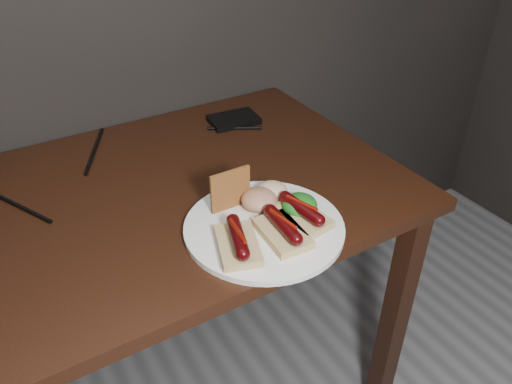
% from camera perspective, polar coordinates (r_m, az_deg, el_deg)
% --- Properties ---
extents(desk, '(1.40, 0.70, 0.75)m').
position_cam_1_polar(desk, '(1.11, -19.05, -6.38)').
color(desk, black).
rests_on(desk, ground).
extents(hard_drive, '(0.14, 0.10, 0.02)m').
position_cam_1_polar(hard_drive, '(1.35, -2.55, 8.26)').
color(hard_drive, black).
rests_on(hard_drive, desk).
extents(desk_cables, '(1.01, 0.34, 0.01)m').
position_cam_1_polar(desk_cables, '(1.18, -23.05, 0.97)').
color(desk_cables, black).
rests_on(desk_cables, desk).
extents(plate, '(0.34, 0.34, 0.01)m').
position_cam_1_polar(plate, '(0.95, 0.93, -4.05)').
color(plate, white).
rests_on(plate, desk).
extents(bread_sausage_left, '(0.10, 0.13, 0.04)m').
position_cam_1_polar(bread_sausage_left, '(0.89, -2.09, -5.68)').
color(bread_sausage_left, '#D9C37F').
rests_on(bread_sausage_left, plate).
extents(bread_sausage_center, '(0.08, 0.12, 0.04)m').
position_cam_1_polar(bread_sausage_center, '(0.91, 3.04, -4.29)').
color(bread_sausage_center, '#D9C37F').
rests_on(bread_sausage_center, plate).
extents(bread_sausage_right, '(0.08, 0.12, 0.04)m').
position_cam_1_polar(bread_sausage_right, '(0.95, 5.17, -2.44)').
color(bread_sausage_right, '#D9C37F').
rests_on(bread_sausage_right, plate).
extents(crispbread, '(0.08, 0.01, 0.08)m').
position_cam_1_polar(crispbread, '(0.97, -2.94, 0.28)').
color(crispbread, '#AB662E').
rests_on(crispbread, plate).
extents(salad_greens, '(0.07, 0.07, 0.04)m').
position_cam_1_polar(salad_greens, '(0.97, 5.00, -1.49)').
color(salad_greens, '#115516').
rests_on(salad_greens, plate).
extents(salsa_mound, '(0.07, 0.07, 0.04)m').
position_cam_1_polar(salsa_mound, '(0.98, 0.37, -0.87)').
color(salsa_mound, maroon).
rests_on(salsa_mound, plate).
extents(coleslaw_mound, '(0.06, 0.06, 0.04)m').
position_cam_1_polar(coleslaw_mound, '(1.01, 1.81, 0.09)').
color(coleslaw_mound, white).
rests_on(coleslaw_mound, plate).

